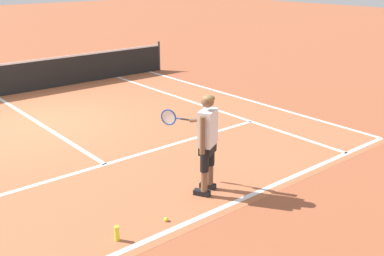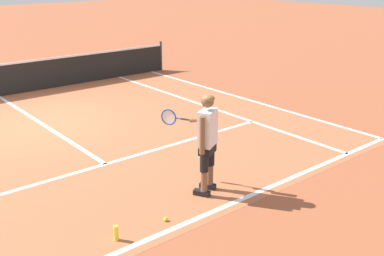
{
  "view_description": "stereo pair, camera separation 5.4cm",
  "coord_description": "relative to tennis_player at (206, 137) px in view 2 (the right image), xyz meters",
  "views": [
    {
      "loc": [
        -3.88,
        -10.55,
        3.59
      ],
      "look_at": [
        0.76,
        -4.99,
        1.05
      ],
      "focal_mm": 42.52,
      "sensor_mm": 36.0,
      "label": 1
    },
    {
      "loc": [
        -3.84,
        -10.58,
        3.59
      ],
      "look_at": [
        0.76,
        -4.99,
        1.05
      ],
      "focal_mm": 42.52,
      "sensor_mm": 36.0,
      "label": 2
    }
  ],
  "objects": [
    {
      "name": "tennis_ball_near_feet",
      "position": [
        -1.09,
        -0.34,
        -0.96
      ],
      "size": [
        0.07,
        0.07,
        0.07
      ],
      "primitive_type": "sphere",
      "color": "#CCE02D",
      "rests_on": "ground"
    },
    {
      "name": "line_singles_right",
      "position": [
        3.37,
        3.96,
        -0.99
      ],
      "size": [
        0.1,
        9.09,
        0.01
      ],
      "primitive_type": "cube",
      "color": "white",
      "rests_on": "ground"
    },
    {
      "name": "line_centre_service",
      "position": [
        -0.75,
        5.3,
        -0.99
      ],
      "size": [
        0.1,
        6.4,
        0.01
      ],
      "primitive_type": "cube",
      "color": "white",
      "rests_on": "ground"
    },
    {
      "name": "line_doubles_right",
      "position": [
        4.74,
        3.96,
        -0.99
      ],
      "size": [
        0.1,
        9.09,
        0.01
      ],
      "primitive_type": "cube",
      "color": "white",
      "rests_on": "ground"
    },
    {
      "name": "ground_plane",
      "position": [
        -0.75,
        5.36,
        -0.99
      ],
      "size": [
        80.0,
        80.0,
        0.0
      ],
      "primitive_type": "plane",
      "color": "#9E5133"
    },
    {
      "name": "line_service",
      "position": [
        -0.75,
        2.1,
        -0.99
      ],
      "size": [
        8.23,
        0.1,
        0.01
      ],
      "primitive_type": "cube",
      "color": "white",
      "rests_on": "ground"
    },
    {
      "name": "line_baseline",
      "position": [
        -0.75,
        -0.59,
        -0.99
      ],
      "size": [
        10.98,
        0.1,
        0.01
      ],
      "primitive_type": "cube",
      "color": "white",
      "rests_on": "ground"
    },
    {
      "name": "water_bottle",
      "position": [
        -1.93,
        -0.31,
        -0.88
      ],
      "size": [
        0.07,
        0.07,
        0.23
      ],
      "primitive_type": "cylinder",
      "color": "yellow",
      "rests_on": "ground"
    },
    {
      "name": "tennis_player",
      "position": [
        0.0,
        0.0,
        0.0
      ],
      "size": [
        0.55,
        1.23,
        1.71
      ],
      "color": "black",
      "rests_on": "ground"
    },
    {
      "name": "court_inner_surface",
      "position": [
        -0.75,
        3.96,
        -0.99
      ],
      "size": [
        10.98,
        9.49,
        0.0
      ],
      "primitive_type": "cube",
      "color": "#B2603D",
      "rests_on": "ground"
    }
  ]
}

